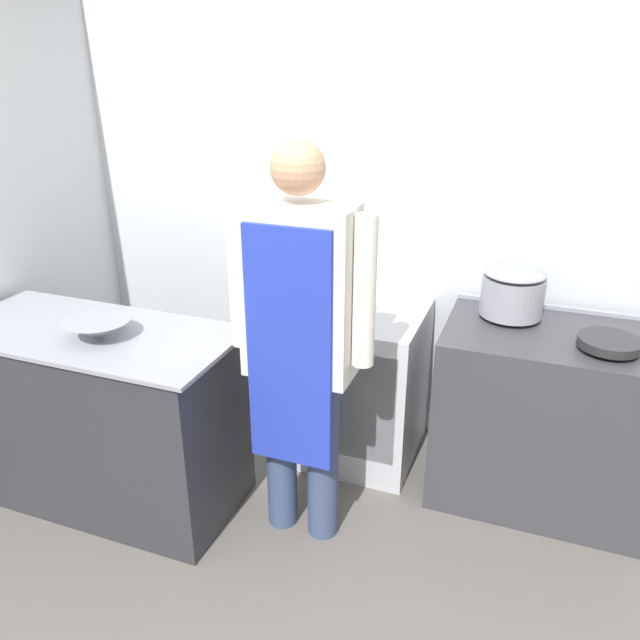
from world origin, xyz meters
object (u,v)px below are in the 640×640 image
Objects in this scene: stove at (545,417)px; person_cook at (299,331)px; fridge_unit at (365,384)px; stock_pot at (513,291)px; mixing_bowl at (99,329)px; saute_pan at (609,343)px.

stove is 1.33m from person_cook.
person_cook is (-0.09, -0.69, 0.59)m from fridge_unit.
stove is at bearing -2.35° from fridge_unit.
stock_pot is at bearing 153.29° from stove.
stove is 2.13m from mixing_bowl.
person_cook is 6.80× the size of saute_pan.
person_cook is 6.22× the size of mixing_bowl.
stock_pot reaches higher than mixing_bowl.
stock_pot is (0.79, 0.76, 0.01)m from person_cook.
mixing_bowl is at bearing -151.72° from stock_pot.
saute_pan is at bearing 23.80° from person_cook.
saute_pan reaches higher than stove.
person_cook reaches higher than mixing_bowl.
fridge_unit is 0.91m from person_cook.
person_cook is 1.33m from saute_pan.
stove is 3.85× the size of saute_pan.
mixing_bowl is (-1.92, -0.79, 0.50)m from stove.
saute_pan is at bearing -7.60° from fridge_unit.
person_cook reaches higher than fridge_unit.
mixing_bowl is 2.23m from saute_pan.
stock_pot reaches higher than fridge_unit.
mixing_bowl is at bearing -157.50° from stove.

